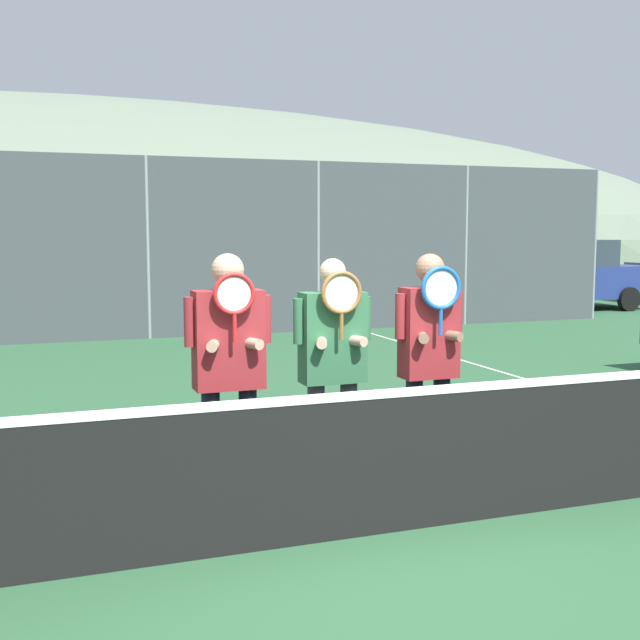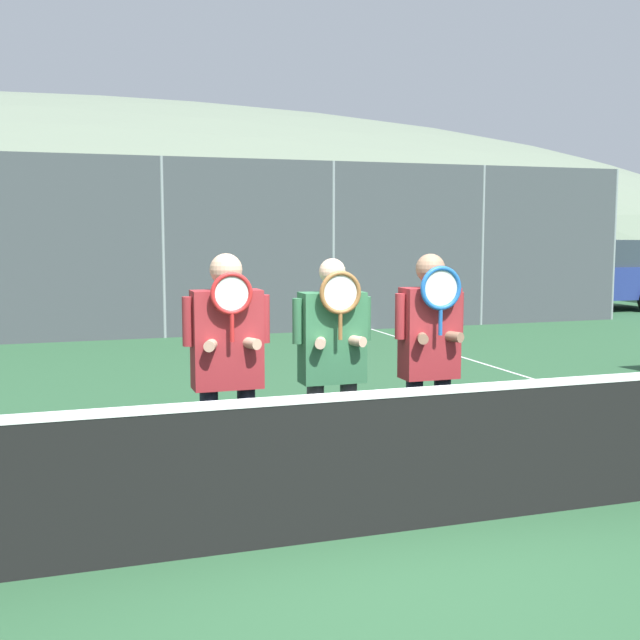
% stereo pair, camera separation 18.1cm
% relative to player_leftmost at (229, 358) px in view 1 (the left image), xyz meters
% --- Properties ---
extents(ground_plane, '(120.00, 120.00, 0.00)m').
position_rel_player_leftmost_xyz_m(ground_plane, '(0.78, -0.79, -1.10)').
color(ground_plane, '#2D5B38').
extents(hill_distant, '(115.46, 64.14, 22.45)m').
position_rel_player_leftmost_xyz_m(hill_distant, '(0.78, 59.29, -1.10)').
color(hill_distant, slate).
rests_on(hill_distant, ground_plane).
extents(clubhouse_building, '(14.59, 5.50, 3.71)m').
position_rel_player_leftmost_xyz_m(clubhouse_building, '(0.16, 17.63, 0.78)').
color(clubhouse_building, tan).
rests_on(clubhouse_building, ground_plane).
extents(fence_back, '(20.08, 0.06, 3.36)m').
position_rel_player_leftmost_xyz_m(fence_back, '(0.78, 9.53, 0.58)').
color(fence_back, gray).
rests_on(fence_back, ground_plane).
extents(tennis_net, '(11.18, 0.09, 1.07)m').
position_rel_player_leftmost_xyz_m(tennis_net, '(0.78, -0.79, -0.60)').
color(tennis_net, gray).
rests_on(tennis_net, ground_plane).
extents(court_line_right_sideline, '(0.05, 16.00, 0.01)m').
position_rel_player_leftmost_xyz_m(court_line_right_sideline, '(4.94, 2.21, -1.10)').
color(court_line_right_sideline, white).
rests_on(court_line_right_sideline, ground_plane).
extents(player_leftmost, '(0.62, 0.34, 1.83)m').
position_rel_player_leftmost_xyz_m(player_leftmost, '(0.00, 0.00, 0.00)').
color(player_leftmost, '#232838').
rests_on(player_leftmost, ground_plane).
extents(player_center_left, '(0.61, 0.34, 1.79)m').
position_rel_player_leftmost_xyz_m(player_center_left, '(0.81, 0.08, -0.04)').
color(player_center_left, '#56565B').
rests_on(player_center_left, ground_plane).
extents(player_center_right, '(0.56, 0.34, 1.82)m').
position_rel_player_leftmost_xyz_m(player_center_right, '(1.54, -0.06, -0.02)').
color(player_center_right, '#232838').
rests_on(player_center_right, ground_plane).
extents(car_left_of_center, '(4.31, 2.06, 1.81)m').
position_rel_player_leftmost_xyz_m(car_left_of_center, '(0.95, 11.32, -0.18)').
color(car_left_of_center, silver).
rests_on(car_left_of_center, ground_plane).
extents(car_center, '(4.21, 2.01, 1.67)m').
position_rel_player_leftmost_xyz_m(car_center, '(5.96, 11.73, -0.24)').
color(car_center, slate).
rests_on(car_center, ground_plane).
extents(car_right_of_center, '(4.78, 2.01, 1.77)m').
position_rel_player_leftmost_xyz_m(car_right_of_center, '(11.21, 11.54, -0.20)').
color(car_right_of_center, navy).
rests_on(car_right_of_center, ground_plane).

